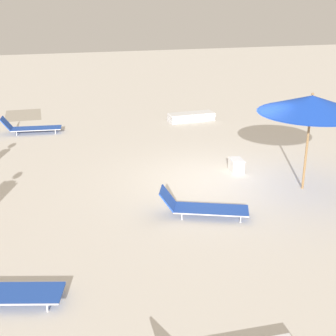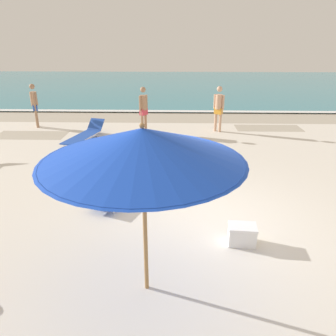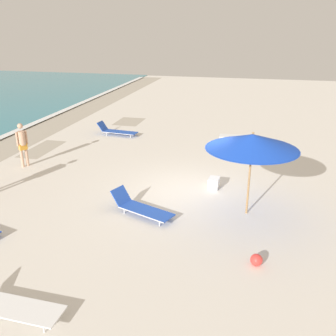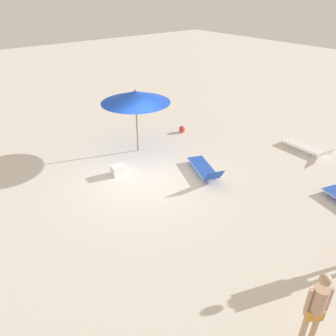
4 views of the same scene
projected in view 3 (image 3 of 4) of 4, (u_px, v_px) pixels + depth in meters
ground_plane at (190, 195)px, 12.69m from camera, size 60.00×60.00×0.16m
beach_umbrella at (252, 142)px, 10.49m from camera, size 2.64×2.64×2.53m
lounger_stack at (238, 139)px, 18.01m from camera, size 0.73×1.90×0.32m
sun_lounger_beside_umbrella at (141, 207)px, 11.14m from camera, size 1.31×2.10×0.63m
sun_lounger_near_water_left at (9, 305)px, 7.28m from camera, size 0.68×2.21×0.48m
sun_lounger_near_water_right at (117, 131)px, 19.22m from camera, size 0.84×2.13×0.63m
beachgoer_shoreline_child at (22, 142)px, 14.68m from camera, size 0.39×0.32×1.76m
beach_ball at (256, 260)px, 8.78m from camera, size 0.29×0.29×0.29m
cooler_box at (214, 183)px, 12.95m from camera, size 0.53×0.39×0.37m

